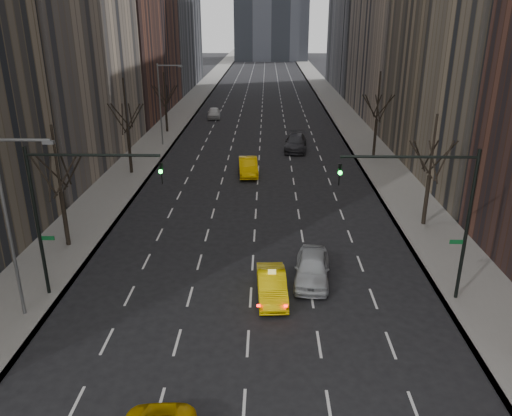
{
  "coord_description": "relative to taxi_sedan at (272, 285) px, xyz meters",
  "views": [
    {
      "loc": [
        0.79,
        -11.02,
        13.97
      ],
      "look_at": [
        0.19,
        16.14,
        3.5
      ],
      "focal_mm": 35.0,
      "sensor_mm": 36.0,
      "label": 1
    }
  ],
  "objects": [
    {
      "name": "taxi_sedan",
      "position": [
        0.0,
        0.0,
        0.0
      ],
      "size": [
        1.73,
        4.33,
        1.4
      ],
      "primitive_type": "imported",
      "rotation": [
        0.0,
        0.0,
        0.06
      ],
      "color": "yellow",
      "rests_on": "ground"
    },
    {
      "name": "traffic_mast_right",
      "position": [
        7.99,
        -0.06,
        4.79
      ],
      "size": [
        6.69,
        0.39,
        8.0
      ],
      "color": "black",
      "rests_on": "ground"
    },
    {
      "name": "far_car_white",
      "position": [
        -8.07,
        49.7,
        0.06
      ],
      "size": [
        2.13,
        4.58,
        1.52
      ],
      "primitive_type": "imported",
      "rotation": [
        0.0,
        0.0,
        0.08
      ],
      "color": "silver",
      "rests_on": "ground"
    },
    {
      "name": "silver_sedan_ahead",
      "position": [
        2.27,
        1.82,
        0.11
      ],
      "size": [
        2.44,
        4.93,
        1.61
      ],
      "primitive_type": "imported",
      "rotation": [
        0.0,
        0.0,
        -0.11
      ],
      "color": "#AFB3B8",
      "rests_on": "ground"
    },
    {
      "name": "far_taxi",
      "position": [
        -2.04,
        21.88,
        0.1
      ],
      "size": [
        2.07,
        4.97,
        1.6
      ],
      "primitive_type": "imported",
      "rotation": [
        0.0,
        0.0,
        0.08
      ],
      "color": "#FFBF05",
      "rests_on": "ground"
    },
    {
      "name": "far_suv_grey",
      "position": [
        2.9,
        31.25,
        0.14
      ],
      "size": [
        2.91,
        5.97,
        1.67
      ],
      "primitive_type": "imported",
      "rotation": [
        0.0,
        0.0,
        -0.1
      ],
      "color": "#2F2F34",
      "rests_on": "ground"
    },
    {
      "name": "traffic_mast_left",
      "position": [
        -10.22,
        -0.06,
        4.79
      ],
      "size": [
        6.69,
        0.39,
        8.0
      ],
      "color": "black",
      "rests_on": "ground"
    },
    {
      "name": "tree_rw_c",
      "position": [
        10.88,
        27.94,
        3.34
      ],
      "size": [
        3.36,
        3.5,
        8.74
      ],
      "color": "black",
      "rests_on": "ground"
    },
    {
      "name": "sidewalk_left",
      "position": [
        -13.37,
        57.94,
        -0.63
      ],
      "size": [
        4.5,
        320.0,
        0.15
      ],
      "primitive_type": "cube",
      "color": "slate",
      "rests_on": "ground"
    },
    {
      "name": "tree_lw_b",
      "position": [
        -13.12,
        5.94,
        3.02
      ],
      "size": [
        3.36,
        3.5,
        7.82
      ],
      "color": "black",
      "rests_on": "ground"
    },
    {
      "name": "sidewalk_right",
      "position": [
        11.13,
        57.94,
        -0.63
      ],
      "size": [
        4.5,
        320.0,
        0.15
      ],
      "primitive_type": "cube",
      "color": "slate",
      "rests_on": "ground"
    },
    {
      "name": "streetlight_near",
      "position": [
        -11.96,
        -2.06,
        4.92
      ],
      "size": [
        2.83,
        0.22,
        9.0
      ],
      "color": "slate",
      "rests_on": "ground"
    },
    {
      "name": "tree_rw_b",
      "position": [
        10.88,
        9.94,
        3.02
      ],
      "size": [
        3.36,
        3.5,
        7.82
      ],
      "color": "black",
      "rests_on": "ground"
    },
    {
      "name": "tree_lw_d",
      "position": [
        -13.12,
        39.94,
        2.86
      ],
      "size": [
        3.36,
        3.5,
        7.36
      ],
      "color": "black",
      "rests_on": "ground"
    },
    {
      "name": "streetlight_far",
      "position": [
        -11.96,
        32.94,
        4.92
      ],
      "size": [
        2.83,
        0.22,
        9.0
      ],
      "color": "slate",
      "rests_on": "ground"
    },
    {
      "name": "tree_lw_c",
      "position": [
        -13.12,
        21.94,
        3.34
      ],
      "size": [
        3.36,
        3.5,
        8.74
      ],
      "color": "black",
      "rests_on": "ground"
    }
  ]
}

